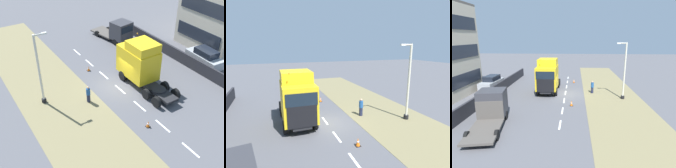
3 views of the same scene
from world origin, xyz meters
The scene contains 11 objects.
ground_plane centered at (0.00, 0.00, 0.00)m, with size 120.00×120.00×0.00m, color #515156.
grass_verge centered at (-6.00, 0.00, 0.01)m, with size 7.00×44.00×0.01m.
lane_markings centered at (0.00, -0.70, 0.00)m, with size 0.16×21.00×0.00m.
boundary_wall centered at (9.00, 0.00, 0.71)m, with size 0.25×24.00×1.42m.
lorry_cab centered at (2.38, -0.60, 2.33)m, with size 2.71×7.50×4.77m.
flatbed_truck centered at (6.08, 8.68, 1.51)m, with size 3.30×6.41×2.86m.
parked_car centered at (10.75, -1.81, 0.99)m, with size 2.13×4.58×2.03m.
lamp_post centered at (-7.12, 1.43, 3.04)m, with size 1.34×0.44×6.84m.
pedestrian centered at (-3.62, -0.75, 0.84)m, with size 0.39×0.39×1.70m.
traffic_cone_lead centered at (-0.91, 4.21, 0.28)m, with size 0.36×0.36×0.58m.
traffic_cone_trailing centered at (-1.11, -6.49, 0.28)m, with size 0.36×0.36×0.58m.
Camera 3 is at (-1.23, 23.82, 7.49)m, focal length 30.00 mm.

